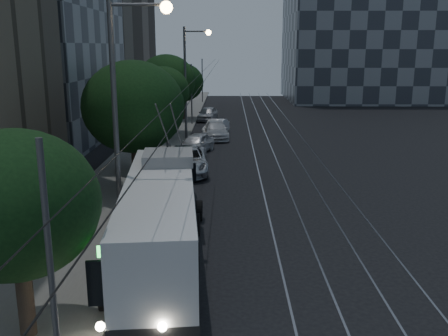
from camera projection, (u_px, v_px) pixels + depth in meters
name	position (u px, v px, depth m)	size (l,w,h in m)	color
ground	(267.00, 237.00, 20.79)	(120.00, 120.00, 0.00)	black
sidewalk	(156.00, 143.00, 40.27)	(5.00, 90.00, 0.15)	slate
tram_rails	(280.00, 144.00, 40.18)	(4.52, 90.00, 0.02)	#919199
overhead_wires	(186.00, 101.00, 39.43)	(2.23, 90.00, 6.00)	black
building_distant_right	(366.00, 15.00, 71.16)	(22.00, 18.00, 24.00)	#31363F
trolleybus	(161.00, 217.00, 18.29)	(3.53, 11.79, 5.63)	silver
pickup_silver	(186.00, 160.00, 31.09)	(2.65, 5.75, 1.60)	#B9BCC1
car_white_a	(196.00, 143.00, 36.80)	(1.72, 4.27, 1.46)	#B7B7BB
car_white_b	(216.00, 130.00, 42.57)	(2.01, 4.94, 1.43)	#B9BABE
car_white_c	(216.00, 127.00, 44.45)	(1.42, 4.08, 1.35)	white
car_white_d	(208.00, 114.00, 52.81)	(1.71, 4.24, 1.44)	#B5B4B8
tree_0	(16.00, 205.00, 12.63)	(4.29, 4.29, 5.76)	#2F211A
tree_1	(133.00, 107.00, 25.56)	(5.26, 5.26, 7.07)	#2F211A
tree_2	(142.00, 102.00, 31.02)	(4.90, 4.90, 6.57)	#2F211A
tree_3	(163.00, 91.00, 40.52)	(4.38, 4.38, 6.15)	#2F211A
tree_4	(167.00, 81.00, 43.03)	(5.04, 5.04, 7.05)	#2F211A
tree_5	(182.00, 83.00, 52.32)	(4.45, 4.45, 5.99)	#2F211A
streetlamp_near	(125.00, 101.00, 18.25)	(2.32, 0.44, 9.52)	#535355
streetlamp_far	(190.00, 73.00, 40.72)	(2.26, 0.44, 9.23)	#535355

